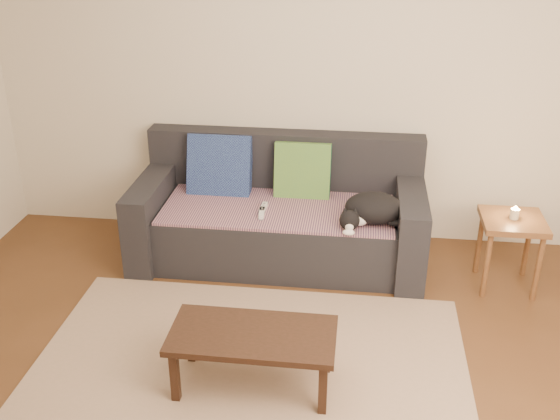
{
  "coord_description": "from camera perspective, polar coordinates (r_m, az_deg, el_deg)",
  "views": [
    {
      "loc": [
        0.56,
        -2.78,
        2.43
      ],
      "look_at": [
        0.05,
        1.2,
        0.55
      ],
      "focal_mm": 42.0,
      "sensor_mm": 36.0,
      "label": 1
    }
  ],
  "objects": [
    {
      "name": "candle",
      "position": [
        4.64,
        19.75,
        -0.29
      ],
      "size": [
        0.06,
        0.06,
        0.09
      ],
      "color": "beige",
      "rests_on": "side_table"
    },
    {
      "name": "back_wall",
      "position": [
        4.94,
        0.61,
        11.89
      ],
      "size": [
        4.5,
        0.04,
        2.6
      ],
      "primitive_type": "cube",
      "color": "beige",
      "rests_on": "ground"
    },
    {
      "name": "side_table",
      "position": [
        4.7,
        19.52,
        -1.71
      ],
      "size": [
        0.41,
        0.41,
        0.52
      ],
      "color": "brown",
      "rests_on": "ground"
    },
    {
      "name": "cushion_green",
      "position": [
        4.88,
        1.98,
        3.46
      ],
      "size": [
        0.42,
        0.18,
        0.43
      ],
      "primitive_type": "cube",
      "rotation": [
        -0.2,
        0.0,
        0.0
      ],
      "color": "#0C4E46",
      "rests_on": "throw_blanket"
    },
    {
      "name": "throw_blanket",
      "position": [
        4.74,
        -0.17,
        0.15
      ],
      "size": [
        1.66,
        0.74,
        0.02
      ],
      "primitive_type": "cube",
      "color": "#362443",
      "rests_on": "sofa"
    },
    {
      "name": "cat",
      "position": [
        4.51,
        8.01,
        0.05
      ],
      "size": [
        0.49,
        0.41,
        0.21
      ],
      "rotation": [
        0.0,
        0.0,
        0.13
      ],
      "color": "black",
      "rests_on": "throw_blanket"
    },
    {
      "name": "wii_remote_a",
      "position": [
        4.69,
        -1.46,
        0.19
      ],
      "size": [
        0.04,
        0.15,
        0.03
      ],
      "primitive_type": "cube",
      "rotation": [
        0.0,
        0.0,
        1.52
      ],
      "color": "white",
      "rests_on": "throw_blanket"
    },
    {
      "name": "wii_remote_b",
      "position": [
        4.62,
        -1.59,
        -0.25
      ],
      "size": [
        0.05,
        0.15,
        0.03
      ],
      "primitive_type": "cube",
      "rotation": [
        0.0,
        0.0,
        1.66
      ],
      "color": "white",
      "rests_on": "throw_blanket"
    },
    {
      "name": "sofa",
      "position": [
        4.88,
        -0.03,
        -0.69
      ],
      "size": [
        2.1,
        0.94,
        0.87
      ],
      "color": "#232328",
      "rests_on": "ground"
    },
    {
      "name": "ground",
      "position": [
        3.74,
        -3.21,
        -15.54
      ],
      "size": [
        4.5,
        4.5,
        0.0
      ],
      "primitive_type": "plane",
      "color": "brown",
      "rests_on": "ground"
    },
    {
      "name": "cushion_navy",
      "position": [
        4.98,
        -5.27,
        3.79
      ],
      "size": [
        0.48,
        0.26,
        0.49
      ],
      "primitive_type": "cube",
      "rotation": [
        -0.3,
        0.0,
        0.0
      ],
      "color": "#101545",
      "rests_on": "throw_blanket"
    },
    {
      "name": "coffee_table",
      "position": [
        3.58,
        -2.39,
        -11.21
      ],
      "size": [
        0.89,
        0.45,
        0.36
      ],
      "color": "#321B13",
      "rests_on": "rug"
    },
    {
      "name": "rug",
      "position": [
        3.85,
        -2.81,
        -14.03
      ],
      "size": [
        2.5,
        1.8,
        0.01
      ],
      "primitive_type": "cube",
      "color": "tan",
      "rests_on": "ground"
    }
  ]
}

